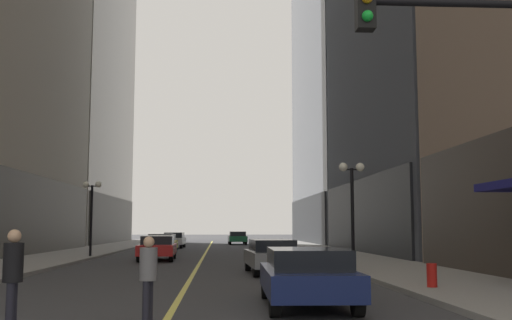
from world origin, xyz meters
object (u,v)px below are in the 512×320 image
at_px(car_green, 237,237).
at_px(pedestrian_in_grey_suit, 148,272).
at_px(car_yellow, 162,243).
at_px(street_lamp_right_mid, 352,191).
at_px(car_red, 158,247).
at_px(car_navy, 307,275).
at_px(fire_hydrant_right, 432,278).
at_px(car_white, 174,240).
at_px(car_grey, 271,255).
at_px(pedestrian_in_black_coat, 13,272).
at_px(street_lamp_left_far, 92,202).
at_px(traffic_light_near_right, 508,98).

relative_size(car_green, pedestrian_in_grey_suit, 2.95).
relative_size(car_yellow, street_lamp_right_mid, 0.98).
xyz_separation_m(car_yellow, street_lamp_right_mid, (9.35, -17.25, 2.54)).
bearing_deg(car_red, car_navy, -74.53).
bearing_deg(fire_hydrant_right, car_white, 105.35).
relative_size(car_grey, car_white, 1.13).
relative_size(car_red, street_lamp_right_mid, 1.08).
bearing_deg(car_grey, car_navy, -90.01).
relative_size(car_grey, car_green, 1.00).
height_order(pedestrian_in_grey_suit, street_lamp_right_mid, street_lamp_right_mid).
distance_m(car_red, pedestrian_in_black_coat, 22.46).
height_order(car_yellow, fire_hydrant_right, car_yellow).
xyz_separation_m(street_lamp_left_far, fire_hydrant_right, (13.30, -18.63, -2.86)).
bearing_deg(pedestrian_in_black_coat, pedestrian_in_grey_suit, 23.62).
bearing_deg(car_white, car_green, 60.02).
bearing_deg(pedestrian_in_black_coat, car_navy, 28.37).
xyz_separation_m(car_grey, traffic_light_near_right, (2.34, -14.87, 3.02)).
bearing_deg(street_lamp_right_mid, pedestrian_in_grey_suit, -118.22).
height_order(street_lamp_left_far, street_lamp_right_mid, same).
relative_size(car_navy, car_green, 0.96).
xyz_separation_m(pedestrian_in_black_coat, fire_hydrant_right, (9.45, 5.81, -0.63)).
bearing_deg(pedestrian_in_grey_suit, car_grey, 74.12).
distance_m(car_yellow, car_green, 21.64).
xyz_separation_m(car_grey, pedestrian_in_grey_suit, (-3.34, -11.75, 0.22)).
bearing_deg(pedestrian_in_black_coat, street_lamp_left_far, 98.96).
relative_size(car_yellow, pedestrian_in_grey_suit, 2.67).
bearing_deg(traffic_light_near_right, car_white, 100.72).
bearing_deg(car_red, street_lamp_right_mid, -45.55).
height_order(car_green, street_lamp_right_mid, street_lamp_right_mid).
distance_m(car_green, traffic_light_near_right, 53.93).
relative_size(pedestrian_in_grey_suit, fire_hydrant_right, 2.03).
height_order(car_red, fire_hydrant_right, car_red).
bearing_deg(car_grey, car_white, 101.63).
bearing_deg(car_yellow, car_red, -86.02).
bearing_deg(traffic_light_near_right, car_grey, 98.94).
relative_size(car_navy, car_yellow, 1.06).
bearing_deg(car_green, pedestrian_in_grey_suit, -93.49).
distance_m(car_navy, street_lamp_left_far, 23.55).
bearing_deg(street_lamp_right_mid, car_green, 95.46).
relative_size(car_red, car_yellow, 1.10).
relative_size(car_white, car_green, 0.88).
height_order(car_red, street_lamp_left_far, street_lamp_left_far).
distance_m(car_red, traffic_light_near_right, 25.97).
bearing_deg(car_red, car_grey, -61.05).
relative_size(pedestrian_in_grey_suit, street_lamp_left_far, 0.37).
bearing_deg(car_grey, street_lamp_left_far, 128.75).
relative_size(car_grey, traffic_light_near_right, 0.85).
height_order(car_grey, traffic_light_near_right, traffic_light_near_right).
height_order(car_grey, car_yellow, same).
height_order(car_grey, car_white, same).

